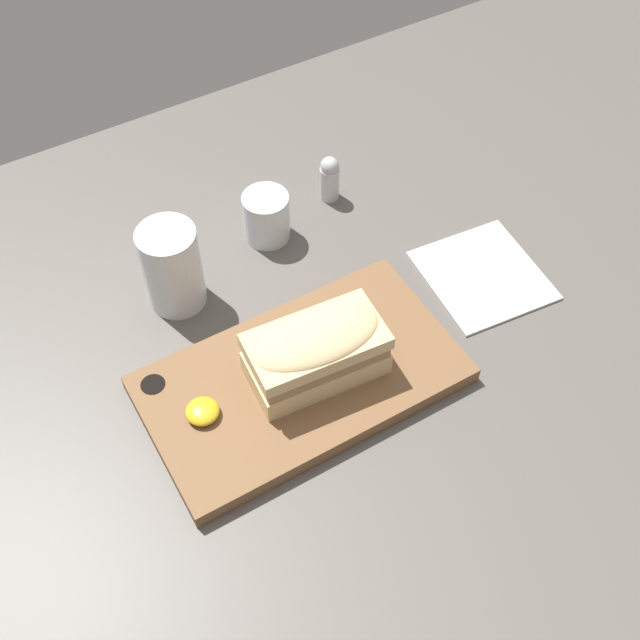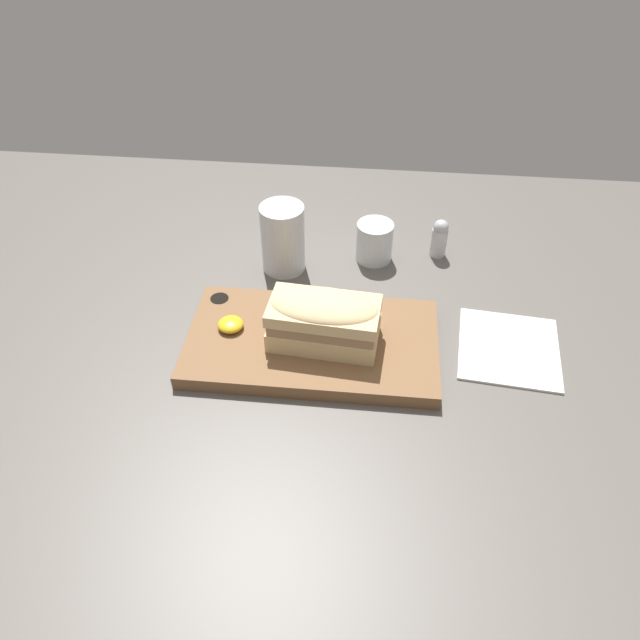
% 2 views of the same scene
% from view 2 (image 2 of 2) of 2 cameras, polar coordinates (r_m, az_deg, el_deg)
% --- Properties ---
extents(dining_table, '(1.96, 1.18, 0.02)m').
position_cam_2_polar(dining_table, '(0.93, 2.62, -4.09)').
color(dining_table, '#56514C').
rests_on(dining_table, ground).
extents(serving_board, '(0.37, 0.21, 0.02)m').
position_cam_2_polar(serving_board, '(0.93, -0.76, -2.06)').
color(serving_board, brown).
rests_on(serving_board, dining_table).
extents(sandwich, '(0.16, 0.10, 0.08)m').
position_cam_2_polar(sandwich, '(0.89, 0.37, 0.13)').
color(sandwich, '#DBBC84').
rests_on(sandwich, serving_board).
extents(mustard_dollop, '(0.04, 0.04, 0.02)m').
position_cam_2_polar(mustard_dollop, '(0.94, -8.18, -0.40)').
color(mustard_dollop, gold).
rests_on(mustard_dollop, serving_board).
extents(water_glass, '(0.07, 0.07, 0.12)m').
position_cam_2_polar(water_glass, '(1.07, -3.40, 7.11)').
color(water_glass, silver).
rests_on(water_glass, dining_table).
extents(wine_glass, '(0.06, 0.06, 0.07)m').
position_cam_2_polar(wine_glass, '(1.10, 5.00, 7.09)').
color(wine_glass, silver).
rests_on(wine_glass, dining_table).
extents(napkin, '(0.16, 0.17, 0.00)m').
position_cam_2_polar(napkin, '(0.98, 16.87, -2.51)').
color(napkin, white).
rests_on(napkin, dining_table).
extents(salt_shaker, '(0.03, 0.03, 0.07)m').
position_cam_2_polar(salt_shaker, '(1.12, 10.86, 7.40)').
color(salt_shaker, silver).
rests_on(salt_shaker, dining_table).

